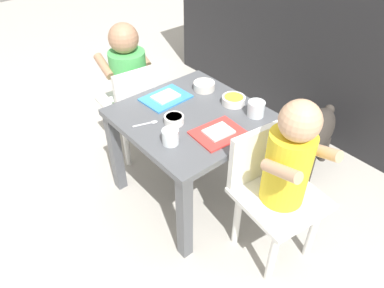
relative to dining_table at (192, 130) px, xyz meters
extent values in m
plane|color=#B2ADA3|center=(0.00, 0.00, -0.35)|extent=(7.00, 7.00, 0.00)
cube|color=#232326|center=(0.00, 0.97, 0.13)|extent=(2.10, 0.33, 0.96)
cube|color=#515459|center=(0.00, 0.00, 0.06)|extent=(0.54, 0.54, 0.03)
cube|color=#515459|center=(-0.24, -0.24, -0.15)|extent=(0.04, 0.04, 0.41)
cube|color=#515459|center=(0.24, -0.24, -0.15)|extent=(0.04, 0.04, 0.41)
cube|color=#515459|center=(-0.24, 0.24, -0.15)|extent=(0.04, 0.04, 0.41)
cube|color=#515459|center=(0.24, 0.24, -0.15)|extent=(0.04, 0.04, 0.41)
cube|color=white|center=(-0.44, -0.02, -0.07)|extent=(0.31, 0.31, 0.02)
cube|color=white|center=(-0.32, -0.03, 0.05)|extent=(0.05, 0.27, 0.22)
cylinder|color=#4CB259|center=(-0.44, -0.02, 0.07)|extent=(0.17, 0.17, 0.25)
sphere|color=#A87A5B|center=(-0.45, -0.01, 0.25)|extent=(0.14, 0.14, 0.14)
cylinder|color=white|center=(-0.53, 0.09, -0.21)|extent=(0.03, 0.03, 0.28)
cylinder|color=white|center=(-0.55, -0.11, -0.21)|extent=(0.03, 0.03, 0.28)
cylinder|color=white|center=(-0.33, 0.07, -0.21)|extent=(0.03, 0.03, 0.28)
cylinder|color=white|center=(-0.35, -0.13, -0.21)|extent=(0.03, 0.03, 0.28)
cylinder|color=#A87A5B|center=(-0.48, 0.08, 0.13)|extent=(0.15, 0.05, 0.09)
cylinder|color=#A87A5B|center=(-0.50, -0.11, 0.13)|extent=(0.15, 0.05, 0.09)
cube|color=white|center=(0.44, 0.04, -0.07)|extent=(0.31, 0.31, 0.02)
cube|color=white|center=(0.32, 0.05, 0.05)|extent=(0.06, 0.27, 0.22)
cylinder|color=yellow|center=(0.44, 0.04, 0.08)|extent=(0.15, 0.15, 0.27)
sphere|color=tan|center=(0.45, 0.04, 0.27)|extent=(0.13, 0.13, 0.13)
cylinder|color=white|center=(0.53, -0.08, -0.21)|extent=(0.03, 0.03, 0.28)
cylinder|color=white|center=(0.55, 0.12, -0.21)|extent=(0.03, 0.03, 0.28)
cylinder|color=white|center=(0.33, -0.05, -0.21)|extent=(0.03, 0.03, 0.28)
cylinder|color=white|center=(0.36, 0.15, -0.21)|extent=(0.03, 0.03, 0.28)
cylinder|color=tan|center=(0.48, -0.06, 0.15)|extent=(0.15, 0.06, 0.09)
cylinder|color=tan|center=(0.50, 0.12, 0.15)|extent=(0.15, 0.06, 0.09)
ellipsoid|color=#332D28|center=(0.24, 0.56, -0.14)|extent=(0.22, 0.37, 0.19)
sphere|color=#332D28|center=(0.28, 0.36, -0.09)|extent=(0.12, 0.12, 0.12)
sphere|color=black|center=(0.29, 0.32, -0.09)|extent=(0.05, 0.05, 0.05)
torus|color=green|center=(0.28, 0.40, -0.10)|extent=(0.11, 0.05, 0.10)
sphere|color=#332D28|center=(0.20, 0.72, -0.10)|extent=(0.05, 0.05, 0.05)
cylinder|color=#332D28|center=(0.22, 0.45, -0.28)|extent=(0.04, 0.04, 0.14)
cylinder|color=#332D28|center=(0.31, 0.47, -0.28)|extent=(0.04, 0.04, 0.14)
cylinder|color=#332D28|center=(0.18, 0.64, -0.28)|extent=(0.04, 0.04, 0.14)
cylinder|color=#332D28|center=(0.26, 0.66, -0.28)|extent=(0.04, 0.04, 0.14)
cube|color=#388CD8|center=(-0.16, -0.01, 0.08)|extent=(0.15, 0.20, 0.01)
cube|color=white|center=(-0.16, -0.01, 0.09)|extent=(0.08, 0.11, 0.01)
cube|color=red|center=(0.16, -0.01, 0.08)|extent=(0.16, 0.19, 0.01)
cube|color=white|center=(0.16, -0.01, 0.09)|extent=(0.09, 0.11, 0.01)
cylinder|color=white|center=(0.09, -0.18, 0.11)|extent=(0.06, 0.06, 0.06)
cylinder|color=silver|center=(0.09, -0.18, 0.10)|extent=(0.05, 0.05, 0.04)
cylinder|color=white|center=(0.17, 0.19, 0.11)|extent=(0.07, 0.07, 0.06)
cylinder|color=silver|center=(0.17, 0.19, 0.09)|extent=(0.06, 0.06, 0.03)
cylinder|color=white|center=(0.00, -0.09, 0.09)|extent=(0.08, 0.08, 0.03)
cylinder|color=gold|center=(0.00, -0.09, 0.10)|extent=(0.06, 0.06, 0.01)
cylinder|color=silver|center=(-0.12, 0.17, 0.09)|extent=(0.09, 0.09, 0.03)
cylinder|color=#B26633|center=(-0.12, 0.17, 0.11)|extent=(0.08, 0.08, 0.01)
cylinder|color=white|center=(0.05, 0.18, 0.09)|extent=(0.10, 0.10, 0.03)
cylinder|color=gold|center=(0.05, 0.18, 0.11)|extent=(0.08, 0.08, 0.01)
cylinder|color=silver|center=(-0.07, -0.19, 0.08)|extent=(0.03, 0.07, 0.01)
ellipsoid|color=silver|center=(-0.05, -0.15, 0.08)|extent=(0.03, 0.03, 0.01)
camera|label=1|loc=(0.91, -0.77, 0.88)|focal=33.62mm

